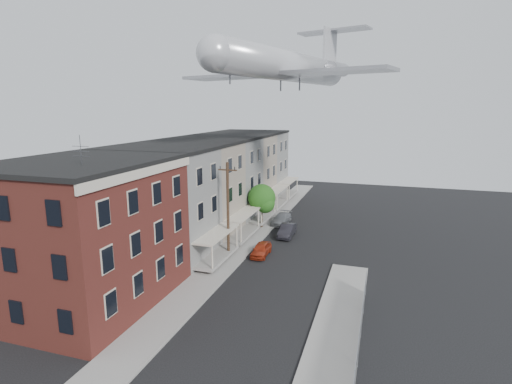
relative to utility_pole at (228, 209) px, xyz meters
The scene contains 17 objects.
sidewalk_left 7.57m from the utility_pole, 89.05° to the left, with size 3.00×62.00×0.12m, color gray.
sidewalk_right 16.99m from the utility_pole, 47.23° to the right, with size 3.00×26.00×0.12m, color gray.
curb_left 7.72m from the utility_pole, 75.52° to the left, with size 0.15×62.00×0.14m, color gray.
curb_right 16.07m from the utility_pole, 51.19° to the right, with size 0.15×26.00×0.14m, color gray.
corner_building 12.73m from the utility_pole, 120.17° to the right, with size 10.31×12.30×12.15m.
row_house_a 6.55m from the utility_pole, 166.73° to the right, with size 11.98×7.00×10.30m.
row_house_b 8.42m from the utility_pole, 139.15° to the left, with size 11.98×7.00×10.30m.
row_house_c 14.03m from the utility_pole, 116.97° to the left, with size 11.98×7.00×10.30m.
row_house_d 20.52m from the utility_pole, 108.07° to the left, with size 11.98×7.00×10.30m.
row_house_e 27.26m from the utility_pole, 103.50° to the left, with size 11.98×7.00×10.30m.
chainlink_fence 18.47m from the utility_pole, 45.90° to the right, with size 0.06×18.06×1.90m.
utility_pole is the anchor object (origin of this frame).
street_tree 10.00m from the utility_pole, 88.11° to the left, with size 3.22×3.20×5.20m.
car_near 5.11m from the utility_pole, 26.87° to the left, with size 1.43×3.55×1.21m, color #A32D15.
car_mid 9.53m from the utility_pole, 64.19° to the left, with size 1.42×4.07×1.34m, color black.
car_far 13.09m from the utility_pole, 80.76° to the left, with size 1.74×4.29×1.24m, color slate.
airplane 16.44m from the utility_pole, 69.57° to the left, with size 22.79×26.07×7.53m.
Camera 1 is at (7.60, -14.93, 13.73)m, focal length 28.00 mm.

